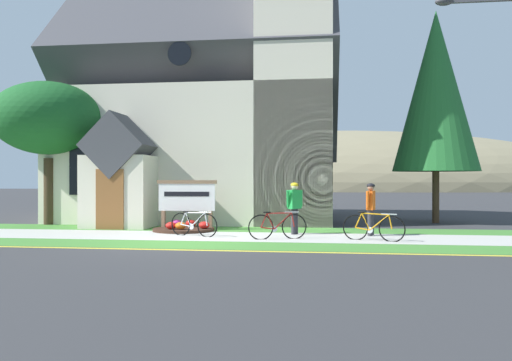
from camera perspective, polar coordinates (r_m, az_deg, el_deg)
ground at (r=18.16m, az=-5.14°, el=-5.39°), size 140.00×140.00×0.00m
sidewalk_slab at (r=16.29m, az=-11.61°, el=-6.01°), size 32.00×2.53×0.01m
grass_verge at (r=14.35m, az=-14.35°, el=-6.85°), size 32.00×1.64×0.01m
church_lawn at (r=18.40m, az=-9.33°, el=-5.30°), size 24.00×1.93×0.01m
curb_paint_stripe at (r=13.46m, az=-15.89°, el=-7.32°), size 28.00×0.16×0.01m
church_building at (r=23.18m, az=-4.81°, el=7.83°), size 11.81×10.41×13.65m
church_sign at (r=17.76m, az=-7.73°, el=-1.85°), size 2.09×0.21×1.72m
flower_bed at (r=17.44m, az=-8.04°, el=-5.30°), size 2.07×2.07×0.34m
bicycle_yellow at (r=15.81m, az=-6.97°, el=-4.85°), size 1.61×0.65×0.79m
bicycle_black at (r=14.90m, az=12.94°, el=-5.11°), size 1.70×0.62×0.85m
bicycle_blue at (r=14.92m, az=2.40°, el=-5.10°), size 1.67×0.59×0.83m
cyclist_in_orange_jersey at (r=16.17m, az=12.68°, el=-2.72°), size 0.32×0.67×1.62m
cyclist_in_blue_jersey at (r=16.20m, az=4.33°, el=-2.65°), size 0.49×0.57×1.65m
roadside_conifer at (r=21.99m, az=19.43°, el=9.40°), size 3.41×3.41×8.53m
yard_deciduous_tree at (r=21.42m, az=-22.12°, el=6.38°), size 4.24×4.24×5.50m
distant_hill at (r=89.92m, az=8.49°, el=-0.97°), size 93.36×42.51×20.06m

